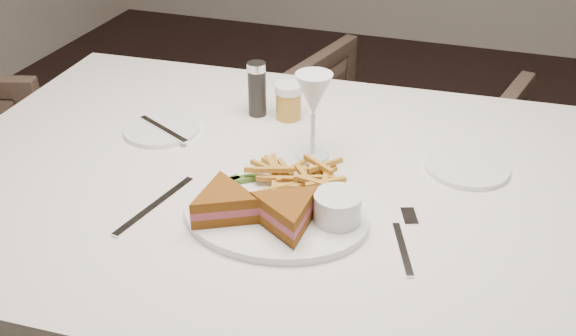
% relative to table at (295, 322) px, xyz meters
% --- Properties ---
extents(table, '(1.46, 1.01, 0.75)m').
position_rel_table_xyz_m(table, '(0.00, 0.00, 0.00)').
color(table, silver).
rests_on(table, ground).
extents(chair_far, '(0.81, 0.78, 0.69)m').
position_rel_table_xyz_m(chair_far, '(0.05, 0.80, -0.03)').
color(chair_far, '#48362C').
rests_on(chair_far, ground).
extents(table_setting, '(0.79, 0.57, 0.18)m').
position_rel_table_xyz_m(table_setting, '(-0.00, -0.05, 0.41)').
color(table_setting, white).
rests_on(table_setting, table).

